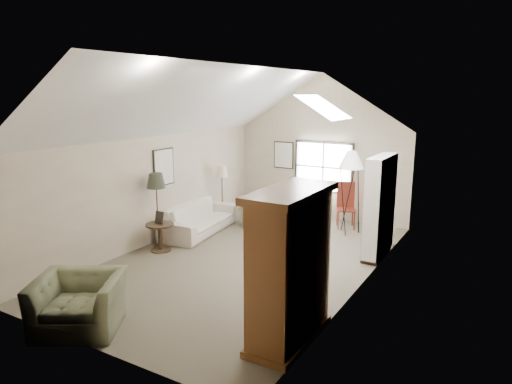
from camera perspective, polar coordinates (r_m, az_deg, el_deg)
The scene contains 18 objects.
room_shell at distance 9.16m, azimuth -1.28°, elevation 10.64°, with size 5.01×8.01×4.00m.
window at distance 12.83m, azimuth 8.43°, elevation 3.11°, with size 1.72×0.08×1.42m, color black.
skylight at distance 9.38m, azimuth 8.57°, elevation 10.63°, with size 0.80×1.20×0.52m, color white, non-canonical shape.
wall_art at distance 11.94m, azimuth -4.09°, elevation 3.87°, with size 1.97×3.71×0.88m.
armoire at distance 6.46m, azimuth 4.28°, elevation -9.30°, with size 0.60×1.50×2.20m, color brown.
tv_alcove at distance 10.00m, azimuth 15.24°, elevation -1.57°, with size 0.32×1.30×2.10m, color white.
media_console at distance 10.23m, azimuth 14.86°, elevation -6.19°, with size 0.34×1.18×0.60m, color #382316.
tv_panel at distance 10.06m, azimuth 15.05°, elevation -2.83°, with size 0.05×0.90×0.55m, color black.
sofa at distance 11.68m, azimuth -7.01°, elevation -3.22°, with size 2.50×0.98×0.73m, color beige.
armchair_near at distance 7.49m, azimuth -21.23°, elevation -12.80°, with size 1.24×1.08×0.80m, color #585F43.
armchair_far at distance 12.01m, azimuth 1.29°, elevation -2.25°, with size 0.97×1.00×0.91m, color #5F6446.
coffee_table at distance 10.49m, azimuth 2.74°, elevation -5.57°, with size 1.00×0.55×0.51m, color #342415.
bowl at distance 10.41m, azimuth 2.75°, elevation -4.08°, with size 0.24×0.24×0.06m, color #3C2C18.
side_table at distance 10.45m, azimuth -11.88°, elevation -5.55°, with size 0.63×0.63×0.63m, color #352415.
side_chair at distance 12.11m, azimuth 11.20°, elevation -1.68°, with size 0.46×0.46×1.19m, color maroon.
tripod_lamp at distance 11.51m, azimuth 11.68°, elevation -0.02°, with size 0.62×0.62×2.13m, color white, non-canonical shape.
dark_lamp at distance 10.59m, azimuth -12.23°, elevation -2.18°, with size 0.42×0.42×1.75m, color black, non-canonical shape.
tan_lamp at distance 12.60m, azimuth -4.25°, elevation -0.05°, with size 0.31×0.31×1.57m, color tan, non-canonical shape.
Camera 1 is at (4.78, -7.81, 3.48)m, focal length 32.00 mm.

